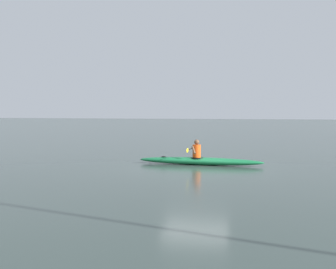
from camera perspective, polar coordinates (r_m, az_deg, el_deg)
ground_plane at (r=15.45m, az=3.91°, el=-4.88°), size 160.00×160.00×0.00m
kayak at (r=16.61m, az=4.54°, el=-3.76°), size 5.16×0.75×0.30m
kayaker at (r=16.58m, az=3.99°, el=-2.14°), size 0.42×2.34×0.73m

